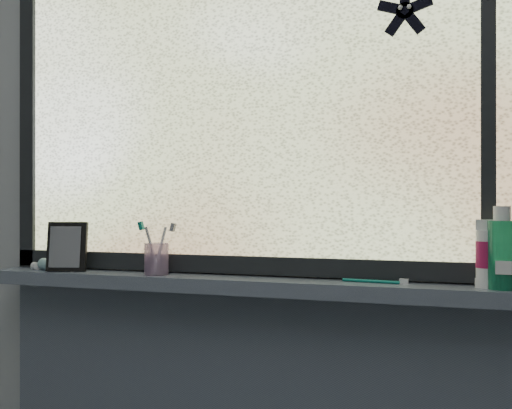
{
  "coord_description": "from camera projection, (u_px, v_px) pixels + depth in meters",
  "views": [
    {
      "loc": [
        0.49,
        -0.24,
        1.22
      ],
      "look_at": [
        0.07,
        1.05,
        1.22
      ],
      "focal_mm": 40.0,
      "sensor_mm": 36.0,
      "label": 1
    }
  ],
  "objects": [
    {
      "name": "frame_bottom",
      "position": [
        258.0,
        265.0,
        1.6
      ],
      "size": [
        1.6,
        0.03,
        0.05
      ],
      "primitive_type": "cube",
      "color": "black",
      "rests_on": "windowsill"
    },
    {
      "name": "toothbrush_cup",
      "position": [
        156.0,
        259.0,
        1.62
      ],
      "size": [
        0.07,
        0.07,
        0.09
      ],
      "primitive_type": "cylinder",
      "rotation": [
        0.0,
        0.0,
        0.03
      ],
      "color": "#B895C5",
      "rests_on": "windowsill"
    },
    {
      "name": "frame_left",
      "position": [
        29.0,
        109.0,
        1.84
      ],
      "size": [
        0.05,
        0.03,
        1.1
      ],
      "primitive_type": "cube",
      "color": "black",
      "rests_on": "wall_back"
    },
    {
      "name": "frame_mullion",
      "position": [
        488.0,
        80.0,
        1.41
      ],
      "size": [
        0.03,
        0.03,
        1.0
      ],
      "primitive_type": "cube",
      "color": "black",
      "rests_on": "wall_back"
    },
    {
      "name": "window_pane",
      "position": [
        259.0,
        95.0,
        1.6
      ],
      "size": [
        1.5,
        0.01,
        1.0
      ],
      "primitive_type": "cube",
      "color": "silver",
      "rests_on": "wall_back"
    },
    {
      "name": "starfish_sticker",
      "position": [
        405.0,
        11.0,
        1.47
      ],
      "size": [
        0.15,
        0.02,
        0.15
      ],
      "primitive_type": null,
      "color": "black",
      "rests_on": "window_pane"
    },
    {
      "name": "wall_back",
      "position": [
        261.0,
        194.0,
        1.62
      ],
      "size": [
        3.0,
        0.01,
        2.5
      ],
      "primitive_type": "cube",
      "color": "#9EA3A8",
      "rests_on": "ground"
    },
    {
      "name": "vanity_mirror",
      "position": [
        67.0,
        247.0,
        1.71
      ],
      "size": [
        0.13,
        0.09,
        0.15
      ],
      "primitive_type": "cube",
      "rotation": [
        0.0,
        0.0,
        0.27
      ],
      "color": "black",
      "rests_on": "windowsill"
    },
    {
      "name": "mouthwash_bottle",
      "position": [
        502.0,
        248.0,
        1.34
      ],
      "size": [
        0.07,
        0.07,
        0.16
      ],
      "primitive_type": "cylinder",
      "rotation": [
        0.0,
        0.0,
        -0.01
      ],
      "color": "#1B8D5E",
      "rests_on": "windowsill"
    },
    {
      "name": "toothbrush_lying",
      "position": [
        371.0,
        280.0,
        1.46
      ],
      "size": [
        0.18,
        0.04,
        0.01
      ],
      "primitive_type": null,
      "rotation": [
        0.0,
        0.0,
        -0.11
      ],
      "color": "#0C7265",
      "rests_on": "windowsill"
    },
    {
      "name": "cream_tube",
      "position": [
        486.0,
        251.0,
        1.37
      ],
      "size": [
        0.05,
        0.05,
        0.12
      ],
      "primitive_type": "cylinder",
      "rotation": [
        0.0,
        0.0,
        -0.03
      ],
      "color": "silver",
      "rests_on": "windowsill"
    },
    {
      "name": "toothpaste_tube",
      "position": [
        54.0,
        265.0,
        1.73
      ],
      "size": [
        0.2,
        0.12,
        0.04
      ],
      "primitive_type": null,
      "rotation": [
        0.0,
        0.0,
        -0.43
      ],
      "color": "silver",
      "rests_on": "windowsill"
    },
    {
      "name": "windowsill",
      "position": [
        253.0,
        285.0,
        1.55
      ],
      "size": [
        1.62,
        0.14,
        0.04
      ],
      "primitive_type": "cube",
      "color": "#4D5767",
      "rests_on": "wall_back"
    }
  ]
}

